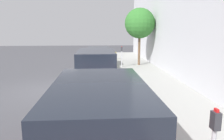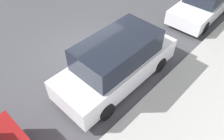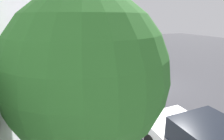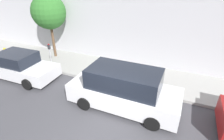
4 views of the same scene
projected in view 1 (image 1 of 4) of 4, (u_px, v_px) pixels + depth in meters
ground_plane at (52, 91)px, 10.35m from camera, size 60.00×60.00×0.00m
sidewalk at (156, 87)px, 10.67m from camera, size 3.05×32.00×0.15m
parked_minivan_nearest at (100, 135)px, 4.03m from camera, size 2.02×4.90×1.90m
parked_minivan_second at (96, 71)px, 10.18m from camera, size 2.02×4.91×1.90m
parked_sedan_third at (98, 58)px, 16.66m from camera, size 1.93×4.55×1.54m
parking_meter_far at (122, 54)px, 15.84m from camera, size 0.11×0.15×1.52m
street_tree at (140, 23)px, 16.42m from camera, size 2.28×2.28×4.31m
fire_hydrant at (115, 56)px, 20.02m from camera, size 0.20×0.20×0.69m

